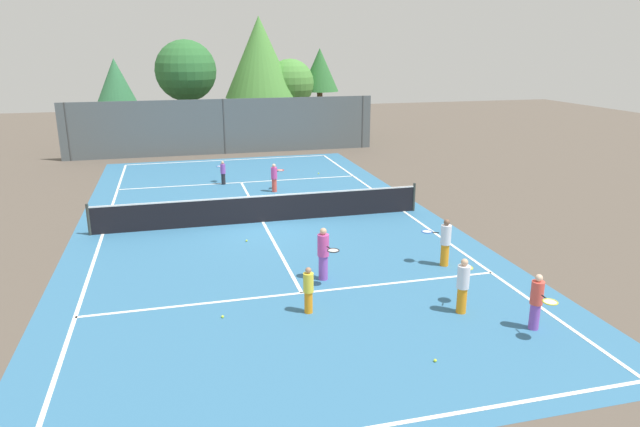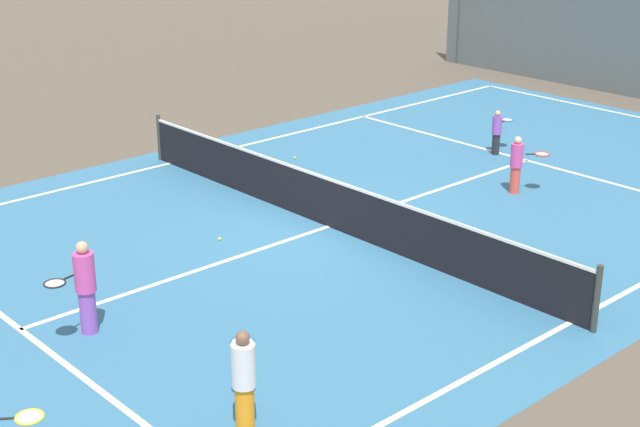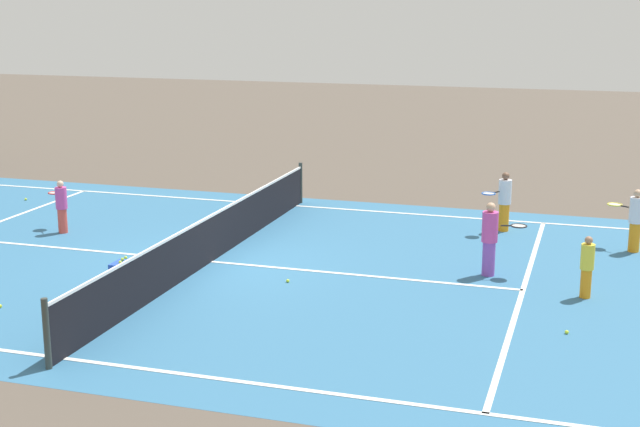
% 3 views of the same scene
% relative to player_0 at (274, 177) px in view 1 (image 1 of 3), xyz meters
% --- Properties ---
extents(ground_plane, '(80.00, 80.00, 0.00)m').
position_rel_player_0_xyz_m(ground_plane, '(-1.22, -4.33, -0.65)').
color(ground_plane, brown).
extents(court_surface, '(13.00, 25.00, 0.01)m').
position_rel_player_0_xyz_m(court_surface, '(-1.22, -4.33, -0.65)').
color(court_surface, teal).
rests_on(court_surface, ground_plane).
extents(tennis_net, '(11.90, 0.10, 1.10)m').
position_rel_player_0_xyz_m(tennis_net, '(-1.22, -4.33, -0.14)').
color(tennis_net, '#333833').
rests_on(tennis_net, ground_plane).
extents(perimeter_fence, '(18.00, 0.12, 3.20)m').
position_rel_player_0_xyz_m(perimeter_fence, '(-1.22, 9.67, 0.95)').
color(perimeter_fence, '#515B60').
rests_on(perimeter_fence, ground_plane).
extents(tree_0, '(4.66, 4.66, 8.00)m').
position_rel_player_0_xyz_m(tree_0, '(1.71, 14.50, 4.74)').
color(tree_0, brown).
rests_on(tree_0, ground_plane).
extents(tree_1, '(3.69, 3.69, 6.52)m').
position_rel_player_0_xyz_m(tree_1, '(-3.11, 12.63, 3.99)').
color(tree_1, brown).
rests_on(tree_1, ground_plane).
extents(tree_2, '(2.62, 2.62, 5.98)m').
position_rel_player_0_xyz_m(tree_2, '(6.04, 15.43, 3.81)').
color(tree_2, brown).
rests_on(tree_2, ground_plane).
extents(tree_3, '(2.53, 2.53, 5.41)m').
position_rel_player_0_xyz_m(tree_3, '(-7.37, 14.28, 3.27)').
color(tree_3, brown).
rests_on(tree_3, ground_plane).
extents(tree_4, '(3.21, 3.21, 5.30)m').
position_rel_player_0_xyz_m(tree_4, '(3.80, 14.79, 3.01)').
color(tree_4, brown).
rests_on(tree_4, ground_plane).
extents(player_0, '(0.72, 0.76, 1.25)m').
position_rel_player_0_xyz_m(player_0, '(0.00, 0.00, 0.00)').
color(player_0, '#E54C3F').
rests_on(player_0, ground_plane).
extents(player_1, '(0.49, 0.90, 1.48)m').
position_rel_player_0_xyz_m(player_1, '(-0.44, -9.99, 0.12)').
color(player_1, purple).
rests_on(player_1, ground_plane).
extents(player_2, '(0.69, 0.83, 1.38)m').
position_rel_player_0_xyz_m(player_2, '(2.26, -12.76, 0.07)').
color(player_2, orange).
rests_on(player_2, ground_plane).
extents(player_3, '(0.39, 0.82, 1.09)m').
position_rel_player_0_xyz_m(player_3, '(-2.06, 1.98, -0.08)').
color(player_3, '#232328').
rests_on(player_3, ground_plane).
extents(player_4, '(0.38, 0.86, 1.33)m').
position_rel_player_0_xyz_m(player_4, '(3.45, -13.96, 0.04)').
color(player_4, purple).
rests_on(player_4, ground_plane).
extents(player_5, '(0.25, 0.25, 1.17)m').
position_rel_player_0_xyz_m(player_5, '(-1.31, -11.86, -0.05)').
color(player_5, orange).
rests_on(player_5, ground_plane).
extents(player_6, '(0.82, 0.71, 1.41)m').
position_rel_player_0_xyz_m(player_6, '(3.23, -9.86, 0.08)').
color(player_6, orange).
rests_on(player_6, ground_plane).
extents(ball_crate, '(0.47, 0.38, 0.43)m').
position_rel_player_0_xyz_m(ball_crate, '(-2.90, -3.22, -0.47)').
color(ball_crate, blue).
rests_on(ball_crate, ground_plane).
extents(tennis_ball_0, '(0.07, 0.07, 0.07)m').
position_rel_player_0_xyz_m(tennis_ball_0, '(0.67, -14.68, -0.62)').
color(tennis_ball_0, '#CCE533').
rests_on(tennis_ball_0, ground_plane).
extents(tennis_ball_1, '(0.07, 0.07, 0.07)m').
position_rel_player_0_xyz_m(tennis_ball_1, '(0.80, -3.76, -0.62)').
color(tennis_ball_1, '#CCE533').
rests_on(tennis_ball_1, ground_plane).
extents(tennis_ball_2, '(0.07, 0.07, 0.07)m').
position_rel_player_0_xyz_m(tennis_ball_2, '(-5.01, -1.93, -0.62)').
color(tennis_ball_2, '#CCE533').
rests_on(tennis_ball_2, ground_plane).
extents(tennis_ball_3, '(0.07, 0.07, 0.07)m').
position_rel_player_0_xyz_m(tennis_ball_3, '(-2.08, -6.33, -0.62)').
color(tennis_ball_3, '#CCE533').
rests_on(tennis_ball_3, ground_plane).
extents(tennis_ball_4, '(0.07, 0.07, 0.07)m').
position_rel_player_0_xyz_m(tennis_ball_4, '(-1.57, -2.52, -0.62)').
color(tennis_ball_4, '#CCE533').
rests_on(tennis_ball_4, ground_plane).
extents(tennis_ball_5, '(0.07, 0.07, 0.07)m').
position_rel_player_0_xyz_m(tennis_ball_5, '(-3.34, -11.62, -0.62)').
color(tennis_ball_5, '#CCE533').
rests_on(tennis_ball_5, ground_plane).
extents(tennis_ball_6, '(0.07, 0.07, 0.07)m').
position_rel_player_0_xyz_m(tennis_ball_6, '(0.27, -3.03, -0.62)').
color(tennis_ball_6, '#CCE533').
rests_on(tennis_ball_6, ground_plane).
extents(tennis_ball_7, '(0.07, 0.07, 0.07)m').
position_rel_player_0_xyz_m(tennis_ball_7, '(2.74, 2.92, -0.62)').
color(tennis_ball_7, '#CCE533').
rests_on(tennis_ball_7, ground_plane).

